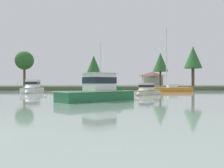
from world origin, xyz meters
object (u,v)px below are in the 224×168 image
(sailboat_maroon, at_px, (101,90))
(cruiser_cream, at_px, (146,92))
(cruiser_white, at_px, (32,90))
(sailboat_orange, at_px, (170,90))
(mooring_buoy_white, at_px, (45,97))
(cruiser_green, at_px, (104,94))

(sailboat_maroon, height_order, cruiser_cream, sailboat_maroon)
(sailboat_maroon, relative_size, cruiser_white, 1.46)
(sailboat_orange, bearing_deg, cruiser_cream, -116.78)
(mooring_buoy_white, bearing_deg, cruiser_green, -38.66)
(cruiser_green, bearing_deg, mooring_buoy_white, 141.34)
(cruiser_cream, xyz_separation_m, mooring_buoy_white, (-14.42, -6.00, -0.39))
(sailboat_maroon, bearing_deg, sailboat_orange, -10.14)
(sailboat_orange, bearing_deg, sailboat_maroon, 169.86)
(sailboat_orange, distance_m, cruiser_white, 29.40)
(cruiser_white, bearing_deg, cruiser_cream, -21.97)
(cruiser_cream, bearing_deg, sailboat_orange, 63.22)
(sailboat_maroon, height_order, cruiser_green, sailboat_maroon)
(sailboat_maroon, height_order, mooring_buoy_white, sailboat_maroon)
(cruiser_white, bearing_deg, sailboat_maroon, 38.56)
(cruiser_green, xyz_separation_m, mooring_buoy_white, (-7.83, 6.26, -0.60))
(cruiser_cream, relative_size, mooring_buoy_white, 14.16)
(sailboat_maroon, relative_size, mooring_buoy_white, 26.26)
(cruiser_white, height_order, cruiser_cream, cruiser_white)
(sailboat_maroon, relative_size, cruiser_green, 1.31)
(cruiser_green, relative_size, cruiser_cream, 1.41)
(sailboat_maroon, xyz_separation_m, cruiser_green, (0.77, -30.87, 0.41))
(cruiser_white, bearing_deg, sailboat_orange, 15.06)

